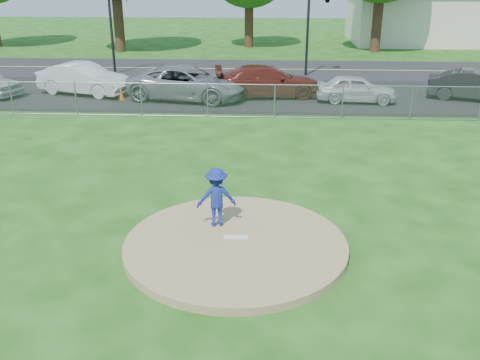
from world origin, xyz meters
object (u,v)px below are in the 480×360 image
object	(u,v)px
parked_car_charcoal	(474,85)
parked_car_darkred	(268,81)
traffic_signal_left	(114,18)
parked_car_white	(84,79)
commercial_building	(445,17)
parked_car_gray	(187,83)
traffic_cone	(121,93)
parked_car_pearl	(356,89)
pitcher	(216,197)

from	to	relation	value
parked_car_charcoal	parked_car_darkred	bearing A→B (deg)	106.68
traffic_signal_left	parked_car_darkred	xyz separation A→B (m)	(9.42, -5.83, -2.56)
parked_car_darkred	parked_car_charcoal	distance (m)	10.42
parked_car_white	parked_car_charcoal	world-z (taller)	parked_car_white
commercial_building	parked_car_gray	size ratio (longest dim) A/B	2.77
traffic_cone	parked_car_pearl	distance (m)	11.85
parked_car_pearl	parked_car_charcoal	bearing A→B (deg)	-79.10
commercial_building	pitcher	world-z (taller)	commercial_building
parked_car_darkred	parked_car_charcoal	bearing A→B (deg)	-97.83
parked_car_darkred	parked_car_pearl	world-z (taller)	parked_car_darkred
parked_car_white	parked_car_charcoal	xyz separation A→B (m)	(20.09, -0.16, -0.07)
traffic_signal_left	parked_car_pearl	size ratio (longest dim) A/B	1.43
traffic_signal_left	parked_car_gray	bearing A→B (deg)	-51.32
parked_car_gray	parked_car_charcoal	distance (m)	14.50
commercial_building	traffic_cone	bearing A→B (deg)	-134.81
parked_car_charcoal	parked_car_white	bearing A→B (deg)	107.13
parked_car_pearl	pitcher	bearing A→B (deg)	161.83
parked_car_darkred	parked_car_pearl	size ratio (longest dim) A/B	1.39
commercial_building	parked_car_pearl	bearing A→B (deg)	-115.60
parked_car_white	parked_car_darkred	size ratio (longest dim) A/B	0.90
pitcher	parked_car_pearl	xyz separation A→B (m)	(5.61, 14.30, -0.30)
traffic_cone	parked_car_pearl	size ratio (longest dim) A/B	0.16
pitcher	traffic_cone	bearing A→B (deg)	-77.84
parked_car_darkred	traffic_cone	bearing A→B (deg)	91.49
traffic_signal_left	pitcher	world-z (taller)	traffic_signal_left
parked_car_pearl	parked_car_charcoal	distance (m)	6.06
traffic_signal_left	parked_car_charcoal	xyz separation A→B (m)	(19.84, -6.00, -2.62)
parked_car_pearl	traffic_cone	bearing A→B (deg)	93.87
commercial_building	parked_car_pearl	xyz separation A→B (m)	(-10.93, -22.80, -1.48)
pitcher	parked_car_charcoal	distance (m)	19.06
parked_car_darkred	parked_car_charcoal	xyz separation A→B (m)	(10.41, -0.17, -0.06)
parked_car_gray	parked_car_pearl	world-z (taller)	parked_car_gray
pitcher	traffic_cone	xyz separation A→B (m)	(-6.24, 14.18, -0.66)
traffic_signal_left	pitcher	bearing A→B (deg)	-68.71
pitcher	traffic_cone	world-z (taller)	pitcher
parked_car_darkred	parked_car_charcoal	world-z (taller)	parked_car_darkred
traffic_signal_left	parked_car_charcoal	world-z (taller)	traffic_signal_left
traffic_cone	parked_car_darkred	world-z (taller)	parked_car_darkred
commercial_building	traffic_cone	size ratio (longest dim) A/B	26.82
pitcher	parked_car_darkred	xyz separation A→B (m)	(1.20, 15.27, -0.17)
traffic_cone	parked_car_pearl	xyz separation A→B (m)	(11.85, 0.13, 0.36)
commercial_building	parked_car_white	size ratio (longest dim) A/B	3.35
parked_car_gray	traffic_cone	bearing A→B (deg)	104.72
traffic_signal_left	traffic_cone	size ratio (longest dim) A/B	9.16
parked_car_pearl	parked_car_darkred	bearing A→B (deg)	80.84
commercial_building	parked_car_darkred	distance (m)	26.72
traffic_signal_left	parked_car_pearl	distance (m)	15.65
parked_car_pearl	parked_car_white	bearing A→B (deg)	89.33
traffic_signal_left	parked_car_pearl	xyz separation A→B (m)	(13.84, -6.80, -2.69)
commercial_building	parked_car_gray	world-z (taller)	commercial_building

